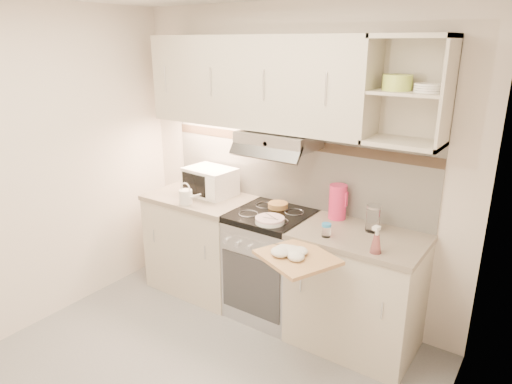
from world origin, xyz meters
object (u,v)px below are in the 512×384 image
(microwave, at_px, (210,181))
(plate_stack, at_px, (270,220))
(electric_range, at_px, (271,264))
(watering_can, at_px, (186,196))
(pink_pitcher, at_px, (338,202))
(glass_jar, at_px, (373,218))
(spray_bottle, at_px, (376,241))
(cutting_board, at_px, (297,257))

(microwave, relative_size, plate_stack, 2.01)
(electric_range, xyz_separation_m, plate_stack, (0.10, -0.18, 0.47))
(watering_can, bearing_deg, plate_stack, -2.53)
(pink_pitcher, bearing_deg, glass_jar, -14.70)
(spray_bottle, relative_size, cutting_board, 0.44)
(plate_stack, relative_size, cutting_board, 0.49)
(cutting_board, bearing_deg, microwave, 177.47)
(microwave, height_order, glass_jar, microwave)
(watering_can, bearing_deg, pink_pitcher, 13.89)
(microwave, xyz_separation_m, pink_pitcher, (1.18, 0.10, 0.02))
(microwave, distance_m, plate_stack, 0.86)
(microwave, relative_size, spray_bottle, 2.22)
(electric_range, height_order, cutting_board, electric_range)
(pink_pitcher, distance_m, cutting_board, 0.73)
(microwave, xyz_separation_m, cutting_board, (1.24, -0.61, -0.15))
(plate_stack, distance_m, cutting_board, 0.55)
(plate_stack, height_order, spray_bottle, spray_bottle)
(plate_stack, distance_m, pink_pitcher, 0.54)
(pink_pitcher, bearing_deg, electric_range, -157.21)
(spray_bottle, bearing_deg, plate_stack, -172.93)
(electric_range, height_order, watering_can, watering_can)
(microwave, xyz_separation_m, glass_jar, (1.50, 0.02, -0.02))
(pink_pitcher, height_order, spray_bottle, pink_pitcher)
(pink_pitcher, distance_m, spray_bottle, 0.62)
(microwave, bearing_deg, pink_pitcher, 9.41)
(watering_can, relative_size, glass_jar, 1.12)
(watering_can, height_order, pink_pitcher, pink_pitcher)
(watering_can, height_order, cutting_board, watering_can)
(electric_range, relative_size, cutting_board, 1.97)
(electric_range, distance_m, cutting_board, 0.86)
(electric_range, distance_m, watering_can, 0.90)
(electric_range, relative_size, pink_pitcher, 3.34)
(glass_jar, xyz_separation_m, cutting_board, (-0.26, -0.63, -0.13))
(electric_range, distance_m, spray_bottle, 1.10)
(electric_range, relative_size, spray_bottle, 4.47)
(watering_can, distance_m, glass_jar, 1.54)
(watering_can, xyz_separation_m, cutting_board, (1.24, -0.30, -0.09))
(pink_pitcher, distance_m, glass_jar, 0.33)
(pink_pitcher, bearing_deg, spray_bottle, -40.96)
(electric_range, xyz_separation_m, microwave, (-0.71, 0.09, 0.57))
(spray_bottle, bearing_deg, watering_can, -170.23)
(microwave, height_order, spray_bottle, microwave)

